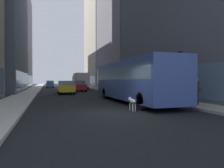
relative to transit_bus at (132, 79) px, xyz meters
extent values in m
plane|color=black|center=(-2.80, 30.38, -1.78)|extent=(120.00, 120.00, 0.00)
cube|color=#ADA89E|center=(-8.50, 30.38, -1.70)|extent=(2.40, 110.00, 0.15)
cube|color=gray|center=(2.90, 30.38, -1.70)|extent=(2.40, 110.00, 0.15)
cube|color=slate|center=(-9.44, 16.67, -0.18)|extent=(0.08, 13.68, 2.40)
cube|color=slate|center=(-14.70, 35.70, 9.23)|extent=(9.22, 21.55, 22.02)
cube|color=slate|center=(-10.11, 35.70, -0.18)|extent=(0.08, 19.39, 2.40)
cube|color=slate|center=(3.94, 2.50, -0.18)|extent=(0.08, 20.03, 2.40)
cube|color=slate|center=(9.10, 22.29, 9.31)|extent=(9.89, 15.57, 22.17)
cube|color=slate|center=(4.18, 22.29, -0.18)|extent=(0.08, 14.02, 2.40)
cube|color=#B2A893|center=(9.10, 38.58, 10.87)|extent=(9.84, 15.38, 25.30)
cube|color=slate|center=(4.20, 38.58, -0.18)|extent=(0.08, 13.84, 2.40)
cube|color=#33478C|center=(0.00, -0.01, -0.10)|extent=(2.55, 11.50, 2.75)
cube|color=slate|center=(0.00, -0.01, 0.39)|extent=(2.57, 11.04, 0.90)
cube|color=black|center=(0.00, 5.69, -1.23)|extent=(2.55, 0.16, 0.44)
cylinder|color=black|center=(-1.12, 3.54, -1.28)|extent=(0.30, 1.00, 1.00)
cylinder|color=black|center=(1.13, 3.54, -1.28)|extent=(0.30, 1.00, 1.00)
cylinder|color=black|center=(-1.12, -4.16, -1.28)|extent=(0.30, 1.00, 1.00)
cylinder|color=black|center=(1.13, -4.16, -1.28)|extent=(0.30, 1.00, 1.00)
cube|color=silver|center=(-1.45, 5.14, 0.72)|extent=(0.08, 0.24, 0.40)
cube|color=red|center=(-1.60, 17.12, -1.08)|extent=(1.77, 4.58, 0.75)
cube|color=slate|center=(-1.60, 16.90, -0.43)|extent=(1.63, 2.06, 0.55)
cylinder|color=black|center=(-2.37, 19.00, -1.46)|extent=(0.22, 0.64, 0.64)
cylinder|color=black|center=(-0.83, 19.00, -1.46)|extent=(0.22, 0.64, 0.64)
cylinder|color=black|center=(-2.37, 15.25, -1.46)|extent=(0.22, 0.64, 0.64)
cylinder|color=black|center=(-0.83, 15.25, -1.46)|extent=(0.22, 0.64, 0.64)
cube|color=yellow|center=(-4.00, 11.66, -1.08)|extent=(1.88, 4.72, 0.75)
cube|color=slate|center=(-4.00, 11.43, -0.43)|extent=(1.73, 2.13, 0.55)
cylinder|color=black|center=(-4.83, 13.61, -1.46)|extent=(0.22, 0.64, 0.64)
cylinder|color=black|center=(-3.17, 13.61, -1.46)|extent=(0.22, 0.64, 0.64)
cylinder|color=black|center=(-4.83, 9.72, -1.46)|extent=(0.22, 0.64, 0.64)
cylinder|color=black|center=(-3.17, 9.72, -1.46)|extent=(0.22, 0.64, 0.64)
cube|color=#4C6BB7|center=(-5.60, 36.02, -1.08)|extent=(1.73, 4.66, 0.75)
cube|color=slate|center=(-5.60, 35.79, -0.43)|extent=(1.59, 2.10, 0.55)
cylinder|color=black|center=(-6.36, 37.94, -1.46)|extent=(0.22, 0.64, 0.64)
cylinder|color=black|center=(-4.84, 37.94, -1.46)|extent=(0.22, 0.64, 0.64)
cylinder|color=black|center=(-6.36, 34.11, -1.46)|extent=(0.22, 0.64, 0.64)
cylinder|color=black|center=(-4.84, 34.11, -1.46)|extent=(0.22, 0.64, 0.64)
cube|color=silver|center=(0.00, 29.07, -0.28)|extent=(2.30, 2.00, 2.10)
cube|color=silver|center=(0.00, 25.32, -0.03)|extent=(2.30, 5.50, 2.60)
cylinder|color=black|center=(-1.01, 29.07, -1.33)|extent=(0.28, 0.90, 0.90)
cylinder|color=black|center=(1.01, 29.07, -1.33)|extent=(0.28, 0.90, 0.90)
cylinder|color=black|center=(-1.01, 23.57, -1.33)|extent=(0.28, 0.90, 0.90)
cylinder|color=black|center=(1.01, 23.57, -1.33)|extent=(0.28, 0.90, 0.90)
ellipsoid|color=white|center=(-1.74, -4.29, -1.25)|extent=(0.22, 0.60, 0.26)
sphere|color=white|center=(-1.74, -3.91, -1.16)|extent=(0.20, 0.20, 0.20)
sphere|color=black|center=(-1.80, -3.89, -1.14)|extent=(0.07, 0.07, 0.07)
sphere|color=black|center=(-1.68, -3.89, -1.14)|extent=(0.07, 0.07, 0.07)
cylinder|color=white|center=(-1.74, -4.69, -1.20)|extent=(0.03, 0.16, 0.19)
cylinder|color=white|center=(-1.81, -4.08, -1.58)|extent=(0.06, 0.06, 0.40)
cylinder|color=white|center=(-1.67, -4.08, -1.58)|extent=(0.06, 0.06, 0.40)
cylinder|color=white|center=(-1.81, -4.50, -1.58)|extent=(0.06, 0.06, 0.40)
cylinder|color=white|center=(-1.67, -4.50, -1.58)|extent=(0.06, 0.06, 0.40)
sphere|color=black|center=(-1.69, -4.19, -1.21)|extent=(0.04, 0.04, 0.04)
sphere|color=black|center=(-1.80, -4.37, -1.23)|extent=(0.04, 0.04, 0.04)
sphere|color=black|center=(-1.72, -4.47, -1.19)|extent=(0.04, 0.04, 0.04)
cylinder|color=#1E1E2D|center=(2.73, -3.90, -1.20)|extent=(0.28, 0.28, 0.85)
cylinder|color=#26262D|center=(2.73, -3.90, -0.47)|extent=(0.34, 0.34, 0.62)
sphere|color=tan|center=(2.73, -3.90, -0.05)|extent=(0.22, 0.22, 0.22)
cube|color=#59331E|center=(2.95, -3.90, -0.73)|extent=(0.12, 0.24, 0.20)
cylinder|color=#1E1E2D|center=(2.66, 4.26, -1.20)|extent=(0.28, 0.28, 0.85)
cylinder|color=#26262D|center=(2.66, 4.26, -0.47)|extent=(0.34, 0.34, 0.62)
sphere|color=tan|center=(2.66, 4.26, -0.05)|extent=(0.22, 0.22, 0.22)
cylinder|color=black|center=(2.10, -3.30, 0.07)|extent=(0.12, 0.12, 3.40)
cube|color=black|center=(2.10, -3.12, 1.42)|extent=(0.24, 0.20, 0.70)
sphere|color=red|center=(2.10, -3.01, 1.64)|extent=(0.11, 0.11, 0.11)
sphere|color=orange|center=(2.10, -3.01, 1.42)|extent=(0.11, 0.11, 0.11)
sphere|color=green|center=(2.10, -3.01, 1.20)|extent=(0.11, 0.11, 0.11)
camera|label=1|loc=(-6.16, -14.76, -0.11)|focal=33.45mm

